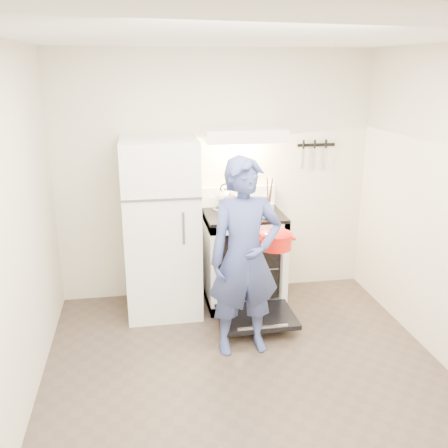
{
  "coord_description": "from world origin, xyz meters",
  "views": [
    {
      "loc": [
        -0.76,
        -3.12,
        2.34
      ],
      "look_at": [
        -0.05,
        1.0,
        1.0
      ],
      "focal_mm": 40.0,
      "sensor_mm": 36.0,
      "label": 1
    }
  ],
  "objects_px": {
    "tea_kettle": "(225,196)",
    "dutch_oven": "(275,241)",
    "stove_body": "(243,259)",
    "refrigerator": "(162,228)",
    "person": "(245,258)"
  },
  "relations": [
    {
      "from": "tea_kettle",
      "to": "dutch_oven",
      "type": "bearing_deg",
      "value": -70.56
    },
    {
      "from": "stove_body",
      "to": "dutch_oven",
      "type": "distance_m",
      "value": 0.77
    },
    {
      "from": "refrigerator",
      "to": "person",
      "type": "height_order",
      "value": "refrigerator"
    },
    {
      "from": "refrigerator",
      "to": "tea_kettle",
      "type": "height_order",
      "value": "refrigerator"
    },
    {
      "from": "dutch_oven",
      "to": "person",
      "type": "bearing_deg",
      "value": -141.39
    },
    {
      "from": "tea_kettle",
      "to": "stove_body",
      "type": "bearing_deg",
      "value": -54.4
    },
    {
      "from": "refrigerator",
      "to": "dutch_oven",
      "type": "distance_m",
      "value": 1.13
    },
    {
      "from": "refrigerator",
      "to": "person",
      "type": "relative_size",
      "value": 1.02
    },
    {
      "from": "stove_body",
      "to": "tea_kettle",
      "type": "bearing_deg",
      "value": 125.6
    },
    {
      "from": "person",
      "to": "dutch_oven",
      "type": "relative_size",
      "value": 4.72
    },
    {
      "from": "stove_body",
      "to": "tea_kettle",
      "type": "height_order",
      "value": "tea_kettle"
    },
    {
      "from": "person",
      "to": "dutch_oven",
      "type": "bearing_deg",
      "value": 34.77
    },
    {
      "from": "person",
      "to": "dutch_oven",
      "type": "xyz_separation_m",
      "value": [
        0.33,
        0.26,
        0.04
      ]
    },
    {
      "from": "tea_kettle",
      "to": "dutch_oven",
      "type": "distance_m",
      "value": 0.91
    },
    {
      "from": "dutch_oven",
      "to": "stove_body",
      "type": "bearing_deg",
      "value": 103.18
    }
  ]
}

